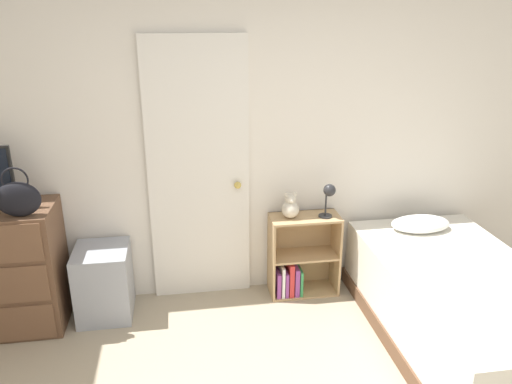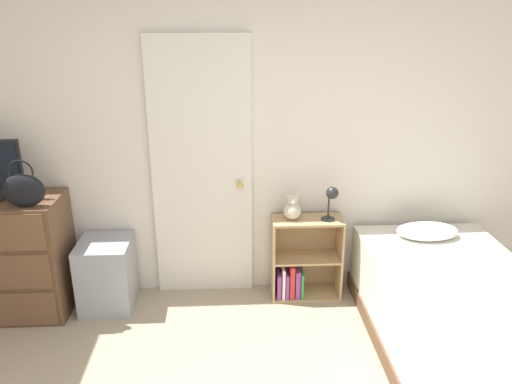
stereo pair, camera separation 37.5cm
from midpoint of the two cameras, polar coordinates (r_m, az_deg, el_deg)
name	(u,v)px [view 1 (the left image)]	position (r m, az deg, el deg)	size (l,w,h in m)	color
wall_back	(242,142)	(3.92, -4.33, 5.73)	(10.00, 0.06, 2.55)	silver
door_closed	(199,174)	(3.92, -9.29, 2.02)	(0.79, 0.09, 2.09)	silver
handbag	(18,198)	(3.74, -28.21, -0.71)	(0.29, 0.10, 0.35)	black
storage_bin	(104,282)	(4.11, -19.55, -9.76)	(0.40, 0.43, 0.56)	#999EA8
bookshelf	(298,262)	(4.17, 2.25, -8.05)	(0.56, 0.27, 0.68)	tan
teddy_bear	(290,207)	(3.94, 1.24, -1.77)	(0.14, 0.14, 0.21)	beige
desk_lamp	(329,194)	(3.93, 5.64, -0.27)	(0.12, 0.12, 0.28)	#262628
bed	(460,306)	(3.80, 19.71, -12.27)	(1.07, 1.95, 0.68)	brown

